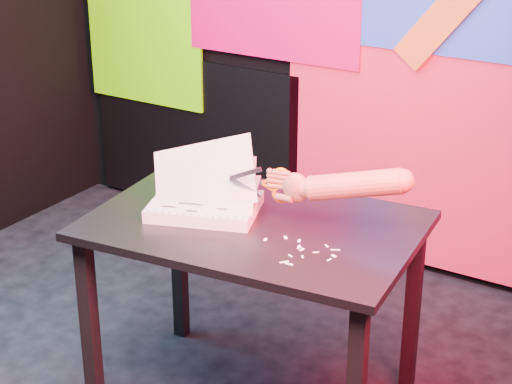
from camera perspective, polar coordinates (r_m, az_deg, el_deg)
The scene contains 7 objects.
room at distance 2.85m, azimuth -9.85°, elevation 10.02°, with size 3.01×3.01×2.71m.
backdrop at distance 4.09m, azimuth 4.90°, elevation 8.43°, with size 2.88×0.05×2.08m.
work_table at distance 2.94m, azimuth -0.12°, elevation -3.76°, with size 1.17×0.85×0.75m.
printout_stack at distance 2.96m, azimuth -3.44°, elevation -0.86°, with size 0.45×0.38×0.28m.
scissors at distance 2.85m, azimuth 1.40°, elevation 0.47°, with size 0.22×0.05×0.13m.
hand_forearm at distance 2.77m, azimuth 5.95°, elevation 0.46°, with size 0.47×0.14×0.17m.
paper_clippings at distance 2.70m, azimuth 3.11°, elevation -3.92°, with size 0.26×0.19×0.00m.
Camera 1 is at (1.86, -2.07, 1.96)m, focal length 60.00 mm.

